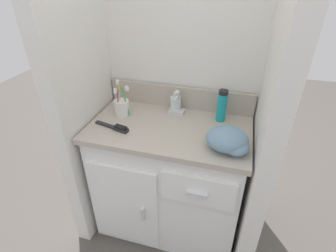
{
  "coord_description": "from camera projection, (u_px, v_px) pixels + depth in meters",
  "views": [
    {
      "loc": [
        0.31,
        -1.13,
        1.48
      ],
      "look_at": [
        0.0,
        -0.02,
        0.77
      ],
      "focal_mm": 28.0,
      "sensor_mm": 36.0,
      "label": 1
    }
  ],
  "objects": [
    {
      "name": "ground_plane",
      "position": [
        169.0,
        220.0,
        1.77
      ],
      "size": [
        6.0,
        6.0,
        0.0
      ],
      "primitive_type": "plane",
      "color": "#4C4742"
    },
    {
      "name": "wall_back",
      "position": [
        184.0,
        45.0,
        1.43
      ],
      "size": [
        1.03,
        0.08,
        2.2
      ],
      "primitive_type": "cube",
      "color": "silver",
      "rests_on": "ground_plane"
    },
    {
      "name": "wall_left",
      "position": [
        78.0,
        53.0,
        1.3
      ],
      "size": [
        0.08,
        0.56,
        2.2
      ],
      "primitive_type": "cube",
      "color": "silver",
      "rests_on": "ground_plane"
    },
    {
      "name": "wall_right",
      "position": [
        280.0,
        71.0,
        1.08
      ],
      "size": [
        0.08,
        0.56,
        2.2
      ],
      "primitive_type": "cube",
      "color": "silver",
      "rests_on": "ground_plane"
    },
    {
      "name": "vanity",
      "position": [
        169.0,
        177.0,
        1.56
      ],
      "size": [
        0.85,
        0.5,
        0.75
      ],
      "color": "white",
      "rests_on": "ground_plane"
    },
    {
      "name": "backsplash",
      "position": [
        180.0,
        97.0,
        1.54
      ],
      "size": [
        0.85,
        0.02,
        0.13
      ],
      "color": "#B2A899",
      "rests_on": "vanity"
    },
    {
      "name": "sink_faucet",
      "position": [
        177.0,
        106.0,
        1.48
      ],
      "size": [
        0.09,
        0.09,
        0.14
      ],
      "color": "silver",
      "rests_on": "vanity"
    },
    {
      "name": "toothbrush_cup",
      "position": [
        122.0,
        107.0,
        1.47
      ],
      "size": [
        0.09,
        0.08,
        0.2
      ],
      "color": "white",
      "rests_on": "vanity"
    },
    {
      "name": "soap_dispenser",
      "position": [
        176.0,
        104.0,
        1.49
      ],
      "size": [
        0.06,
        0.06,
        0.13
      ],
      "color": "silver",
      "rests_on": "vanity"
    },
    {
      "name": "shaving_cream_can",
      "position": [
        222.0,
        106.0,
        1.39
      ],
      "size": [
        0.05,
        0.05,
        0.18
      ],
      "color": "teal",
      "rests_on": "vanity"
    },
    {
      "name": "hairbrush",
      "position": [
        116.0,
        127.0,
        1.35
      ],
      "size": [
        0.21,
        0.07,
        0.03
      ],
      "rotation": [
        0.0,
        0.0,
        -0.23
      ],
      "color": "#232328",
      "rests_on": "vanity"
    },
    {
      "name": "hand_towel",
      "position": [
        229.0,
        141.0,
        1.19
      ],
      "size": [
        0.2,
        0.17,
        0.11
      ],
      "color": "#6B8EA8",
      "rests_on": "vanity"
    }
  ]
}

